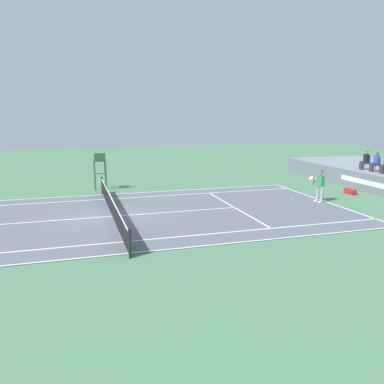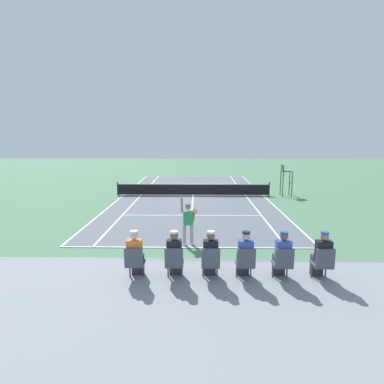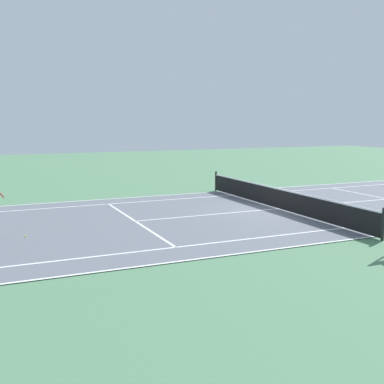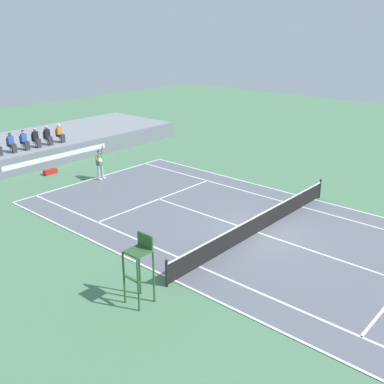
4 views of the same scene
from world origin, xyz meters
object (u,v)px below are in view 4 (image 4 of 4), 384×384
at_px(tennis_player, 100,164).
at_px(spectator_seated_2, 25,140).
at_px(equipment_bag, 50,172).
at_px(spectator_seated_5, 60,133).
at_px(tennis_ball, 99,187).
at_px(spectator_seated_1, 11,143).
at_px(spectator_seated_3, 36,138).
at_px(umpire_chair, 140,261).
at_px(spectator_seated_4, 48,136).

bearing_deg(tennis_player, spectator_seated_2, 104.99).
distance_m(spectator_seated_2, equipment_bag, 3.05).
bearing_deg(spectator_seated_5, tennis_ball, -107.07).
relative_size(spectator_seated_1, equipment_bag, 1.40).
height_order(spectator_seated_2, spectator_seated_3, same).
distance_m(tennis_ball, umpire_chair, 12.27).
relative_size(spectator_seated_4, tennis_player, 0.61).
xyz_separation_m(spectator_seated_1, spectator_seated_2, (0.91, 0.00, 0.00)).
distance_m(tennis_player, equipment_bag, 3.63).
height_order(spectator_seated_2, spectator_seated_4, same).
relative_size(spectator_seated_3, spectator_seated_5, 1.00).
relative_size(tennis_player, umpire_chair, 0.85).
height_order(spectator_seated_1, spectator_seated_5, same).
distance_m(spectator_seated_1, spectator_seated_5, 3.60).
bearing_deg(spectator_seated_4, equipment_bag, -122.27).
distance_m(spectator_seated_5, equipment_bag, 4.01).
xyz_separation_m(tennis_ball, umpire_chair, (-6.28, -10.43, 1.52)).
height_order(spectator_seated_1, equipment_bag, spectator_seated_1).
relative_size(spectator_seated_1, umpire_chair, 0.52).
height_order(spectator_seated_3, spectator_seated_4, same).
relative_size(spectator_seated_1, spectator_seated_2, 1.00).
distance_m(spectator_seated_3, spectator_seated_5, 1.85).
height_order(spectator_seated_5, tennis_player, spectator_seated_5).
relative_size(spectator_seated_2, tennis_ball, 18.60).
bearing_deg(tennis_player, tennis_ball, -132.05).
bearing_deg(spectator_seated_3, spectator_seated_2, 180.00).
bearing_deg(spectator_seated_1, tennis_ball, -77.85).
bearing_deg(spectator_seated_4, spectator_seated_3, 180.00).
distance_m(spectator_seated_4, spectator_seated_5, 0.97).
height_order(spectator_seated_1, umpire_chair, umpire_chair).
bearing_deg(spectator_seated_4, tennis_player, -91.69).
bearing_deg(umpire_chair, spectator_seated_2, 71.78).
xyz_separation_m(spectator_seated_2, tennis_ball, (0.58, -6.89, -1.75)).
distance_m(spectator_seated_3, umpire_chair, 18.52).
height_order(spectator_seated_4, umpire_chair, umpire_chair).
height_order(spectator_seated_2, umpire_chair, umpire_chair).
height_order(spectator_seated_5, equipment_bag, spectator_seated_5).
xyz_separation_m(spectator_seated_5, umpire_chair, (-8.39, -17.32, -0.22)).
bearing_deg(equipment_bag, umpire_chair, -111.47).
height_order(tennis_player, tennis_ball, tennis_player).
bearing_deg(spectator_seated_3, tennis_player, -83.02).
bearing_deg(spectator_seated_4, spectator_seated_5, 0.00).
xyz_separation_m(spectator_seated_5, equipment_bag, (-2.60, -2.59, -1.62)).
distance_m(spectator_seated_2, spectator_seated_4, 1.73).
distance_m(tennis_ball, equipment_bag, 4.33).
xyz_separation_m(tennis_player, umpire_chair, (-7.26, -11.52, 0.56)).
distance_m(tennis_player, umpire_chair, 13.62).
bearing_deg(spectator_seated_5, tennis_player, -101.08).
height_order(spectator_seated_5, umpire_chair, umpire_chair).
relative_size(tennis_ball, equipment_bag, 0.08).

